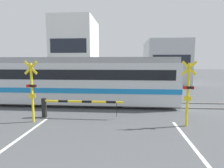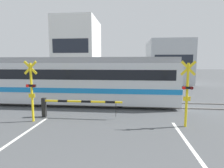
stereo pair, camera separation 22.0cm
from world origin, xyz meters
name	(u,v)px [view 1 (the left image)]	position (x,y,z in m)	size (l,w,h in m)	color
rail_track_near	(112,107)	(0.00, 10.70, 0.04)	(50.00, 0.10, 0.08)	gray
rail_track_far	(114,102)	(0.00, 12.13, 0.04)	(50.00, 0.10, 0.08)	gray
commuter_train	(35,79)	(-5.73, 11.41, 1.78)	(20.10, 2.78, 3.32)	silver
crossing_barrier_near	(66,104)	(-2.31, 8.24, 0.74)	(4.40, 0.20, 1.06)	black
crossing_barrier_far	(142,88)	(2.31, 14.60, 0.74)	(4.40, 0.20, 1.06)	black
crossing_signal_left	(32,89)	(-3.73, 7.46, 1.69)	(0.68, 0.15, 3.06)	yellow
crossing_signal_right	(188,91)	(3.73, 7.46, 1.69)	(0.68, 0.15, 3.06)	yellow
pedestrian	(128,83)	(1.16, 16.96, 0.89)	(0.38, 0.22, 1.56)	#33384C
building_left_of_street	(76,51)	(-6.84, 26.34, 4.74)	(5.91, 7.65, 9.48)	white
building_right_of_street	(165,62)	(6.74, 26.34, 3.06)	(5.71, 7.65, 6.11)	#B2B7BC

